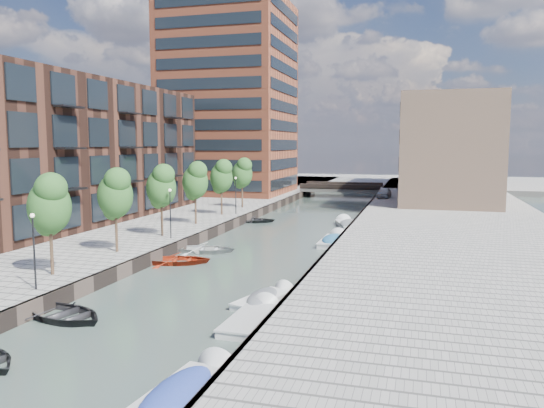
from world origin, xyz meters
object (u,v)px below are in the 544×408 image
at_px(motorboat_0, 184,395).
at_px(tree_2, 115,192).
at_px(tree_4, 195,180).
at_px(sloop_0, 65,319).
at_px(tree_5, 221,176).
at_px(sloop_3, 205,252).
at_px(sloop_2, 179,263).
at_px(tree_6, 242,172).
at_px(motorboat_2, 254,319).
at_px(motorboat_1, 266,298).
at_px(tree_1, 49,203).
at_px(sloop_4, 255,222).
at_px(tree_3, 161,185).
at_px(bridge, 342,189).
at_px(motorboat_4, 348,225).
at_px(motorboat_3, 334,241).
at_px(car, 384,193).

bearing_deg(motorboat_0, tree_2, 127.64).
height_order(tree_4, sloop_0, tree_4).
relative_size(tree_5, motorboat_0, 1.05).
bearing_deg(sloop_3, sloop_2, 164.10).
bearing_deg(tree_6, motorboat_2, -70.27).
distance_m(motorboat_0, motorboat_1, 11.82).
bearing_deg(sloop_0, tree_1, 58.84).
relative_size(tree_1, sloop_4, 1.33).
distance_m(tree_2, sloop_4, 23.75).
height_order(sloop_3, motorboat_1, motorboat_1).
relative_size(tree_2, motorboat_1, 1.27).
relative_size(tree_6, sloop_3, 1.23).
distance_m(tree_2, tree_5, 21.00).
relative_size(tree_6, motorboat_2, 1.19).
relative_size(tree_3, sloop_3, 1.23).
xyz_separation_m(tree_6, sloop_0, (4.02, -39.30, -5.31)).
bearing_deg(tree_1, tree_4, 90.00).
relative_size(bridge, sloop_3, 2.68).
distance_m(motorboat_2, motorboat_4, 31.36).
xyz_separation_m(tree_4, motorboat_3, (13.82, -1.31, -5.08)).
bearing_deg(tree_2, motorboat_0, -52.36).
xyz_separation_m(motorboat_0, motorboat_4, (0.25, 39.91, 0.01)).
xyz_separation_m(sloop_4, motorboat_0, (10.22, -40.40, 0.22)).
relative_size(tree_4, motorboat_4, 0.99).
distance_m(bridge, tree_3, 47.92).
distance_m(tree_5, motorboat_0, 41.09).
bearing_deg(motorboat_2, tree_1, 171.75).
xyz_separation_m(bridge, tree_6, (-8.50, -26.00, 3.92)).
height_order(tree_6, sloop_4, tree_6).
bearing_deg(motorboat_1, bridge, 94.27).
distance_m(tree_6, sloop_4, 8.04).
xyz_separation_m(tree_1, motorboat_1, (12.96, 1.33, -5.13)).
bearing_deg(tree_2, tree_3, 90.00).
bearing_deg(motorboat_0, sloop_3, 111.24).
bearing_deg(car, tree_3, -108.24).
relative_size(bridge, tree_1, 2.18).
distance_m(sloop_3, motorboat_2, 17.29).
xyz_separation_m(tree_6, motorboat_4, (13.73, -5.57, -5.08)).
relative_size(sloop_0, motorboat_0, 0.87).
height_order(sloop_3, motorboat_4, motorboat_4).
distance_m(tree_4, motorboat_2, 26.98).
relative_size(tree_3, sloop_4, 1.33).
relative_size(tree_1, tree_5, 1.00).
bearing_deg(sloop_3, motorboat_2, -160.44).
xyz_separation_m(motorboat_1, motorboat_4, (0.77, 28.10, 0.05)).
bearing_deg(tree_6, tree_3, -90.00).
relative_size(motorboat_0, motorboat_3, 1.01).
bearing_deg(tree_5, sloop_4, 30.45).
xyz_separation_m(sloop_4, motorboat_4, (10.46, -0.49, 0.23)).
distance_m(sloop_2, car, 44.70).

